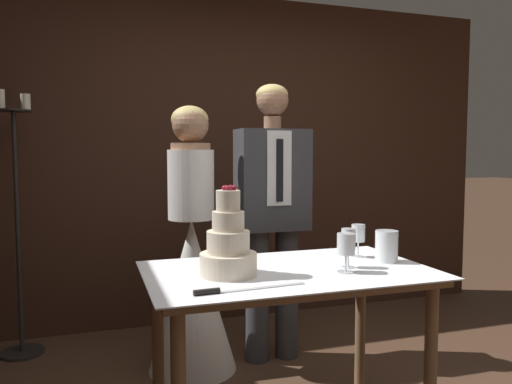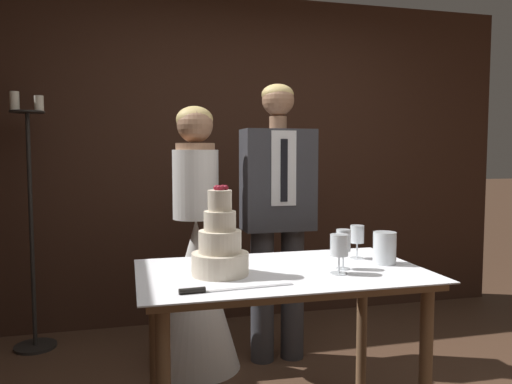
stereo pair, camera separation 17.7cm
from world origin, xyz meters
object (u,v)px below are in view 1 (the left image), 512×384
Objects in this scene: groom at (272,206)px; candle_stand at (18,236)px; cake_knife at (229,290)px; wine_glass_near at (348,240)px; wine_glass_middle at (346,246)px; hurricane_candle at (387,247)px; tiered_cake at (228,247)px; cake_table at (288,293)px; bride at (192,273)px; wine_glass_far at (358,235)px.

groom is 1.69m from candle_stand.
wine_glass_near is (0.62, 0.22, 0.12)m from cake_knife.
hurricane_candle is (0.29, 0.13, -0.04)m from wine_glass_middle.
tiered_cake is 0.22× the size of candle_stand.
wine_glass_middle is (0.22, -0.13, 0.22)m from cake_table.
wine_glass_near is 0.10× the size of groom.
wine_glass_near is 1.04× the size of wine_glass_middle.
candle_stand is (-1.52, 1.64, -0.14)m from wine_glass_middle.
bride is at bearing 88.71° from tiered_cake.
tiered_cake is at bearing -167.61° from wine_glass_far.
bride reaches higher than wine_glass_middle.
groom is (0.61, 1.19, 0.18)m from cake_knife.
tiered_cake is 1.00m from bride.
wine_glass_near is at bearing -89.21° from groom.
wine_glass_near reaches higher than cake_table.
cake_knife is 2.02m from candle_stand.
tiered_cake reaches higher than wine_glass_middle.
wine_glass_far is (0.72, 0.16, -0.01)m from tiered_cake.
cake_table is 2.80× the size of cake_knife.
hurricane_candle is at bearing -39.87° from candle_stand.
wine_glass_far is 0.16m from hurricane_candle.
wine_glass_far is at bearing -77.51° from groom.
candle_stand reaches higher than wine_glass_middle.
hurricane_candle is (0.07, -0.14, -0.04)m from wine_glass_far.
tiered_cake is 0.22× the size of groom.
wine_glass_near is at bearing -61.11° from bride.
wine_glass_far is at bearing -38.28° from candle_stand.
tiered_cake is at bearing -56.31° from candle_stand.
groom is (0.55, 0.94, 0.06)m from tiered_cake.
wine_glass_near is at bearing -168.29° from hurricane_candle.
cake_knife is (-0.06, -0.25, -0.12)m from tiered_cake.
groom reaches higher than tiered_cake.
cake_table is 7.69× the size of wine_glass_far.
tiered_cake is 2.24× the size of wine_glass_middle.
wine_glass_far is 0.10× the size of candle_stand.
cake_table is 2.00m from candle_stand.
tiered_cake is 0.52m from wine_glass_middle.
cake_table is 3.29× the size of tiered_cake.
wine_glass_far is 1.10m from bride.
cake_table is at bearing 179.79° from hurricane_candle.
cake_knife is (-0.35, -0.27, 0.11)m from cake_table.
wine_glass_middle is 1.14× the size of hurricane_candle.
cake_table is at bearing 149.63° from wine_glass_middle.
hurricane_candle is 0.96m from groom.
groom is 1.02× the size of candle_stand.
wine_glass_middle is 0.11× the size of bride.
cake_table is 0.45m from cake_knife.
cake_knife is 2.64× the size of wine_glass_middle.
tiered_cake reaches higher than hurricane_candle.
tiered_cake is 0.79m from hurricane_candle.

